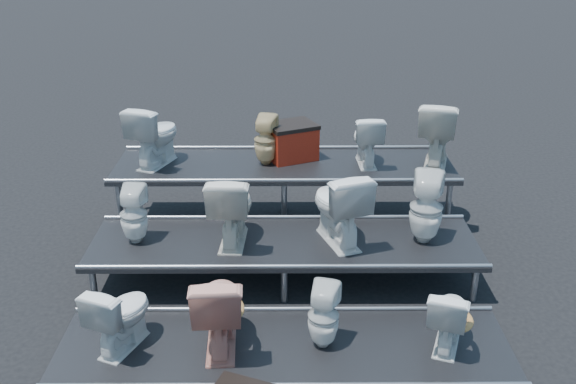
{
  "coord_description": "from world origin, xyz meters",
  "views": [
    {
      "loc": [
        0.01,
        -6.19,
        3.76
      ],
      "look_at": [
        0.04,
        0.1,
        1.0
      ],
      "focal_mm": 40.0,
      "sensor_mm": 36.0,
      "label": 1
    }
  ],
  "objects_px": {
    "toilet_10": "(367,139)",
    "toilet_5": "(231,207)",
    "toilet_9": "(266,140)",
    "red_crate": "(291,143)",
    "toilet_8": "(155,135)",
    "toilet_0": "(121,314)",
    "toilet_2": "(323,316)",
    "toilet_11": "(438,132)",
    "toilet_1": "(219,308)",
    "toilet_3": "(449,316)",
    "toilet_4": "(134,215)",
    "toilet_6": "(338,206)",
    "toilet_7": "(426,208)"
  },
  "relations": [
    {
      "from": "toilet_2",
      "to": "toilet_10",
      "type": "xyz_separation_m",
      "value": [
        0.66,
        2.6,
        0.8
      ]
    },
    {
      "from": "toilet_2",
      "to": "toilet_4",
      "type": "distance_m",
      "value": 2.39
    },
    {
      "from": "toilet_10",
      "to": "toilet_11",
      "type": "relative_size",
      "value": 0.78
    },
    {
      "from": "toilet_0",
      "to": "toilet_5",
      "type": "relative_size",
      "value": 0.85
    },
    {
      "from": "toilet_0",
      "to": "toilet_2",
      "type": "bearing_deg",
      "value": -156.93
    },
    {
      "from": "toilet_9",
      "to": "toilet_4",
      "type": "bearing_deg",
      "value": 58.44
    },
    {
      "from": "toilet_2",
      "to": "toilet_3",
      "type": "distance_m",
      "value": 1.15
    },
    {
      "from": "toilet_0",
      "to": "toilet_9",
      "type": "xyz_separation_m",
      "value": [
        1.26,
        2.6,
        0.77
      ]
    },
    {
      "from": "toilet_5",
      "to": "toilet_11",
      "type": "distance_m",
      "value": 2.8
    },
    {
      "from": "toilet_5",
      "to": "toilet_1",
      "type": "bearing_deg",
      "value": 91.61
    },
    {
      "from": "toilet_0",
      "to": "toilet_11",
      "type": "distance_m",
      "value": 4.35
    },
    {
      "from": "toilet_10",
      "to": "toilet_5",
      "type": "bearing_deg",
      "value": 36.95
    },
    {
      "from": "toilet_1",
      "to": "toilet_8",
      "type": "xyz_separation_m",
      "value": [
        -1.0,
        2.6,
        0.77
      ]
    },
    {
      "from": "toilet_6",
      "to": "toilet_4",
      "type": "bearing_deg",
      "value": -19.1
    },
    {
      "from": "toilet_8",
      "to": "toilet_11",
      "type": "xyz_separation_m",
      "value": [
        3.48,
        0.0,
        0.02
      ]
    },
    {
      "from": "toilet_6",
      "to": "toilet_8",
      "type": "relative_size",
      "value": 1.1
    },
    {
      "from": "toilet_7",
      "to": "toilet_9",
      "type": "relative_size",
      "value": 1.26
    },
    {
      "from": "toilet_2",
      "to": "toilet_4",
      "type": "xyz_separation_m",
      "value": [
        -1.97,
        1.3,
        0.4
      ]
    },
    {
      "from": "toilet_6",
      "to": "toilet_1",
      "type": "bearing_deg",
      "value": 28.88
    },
    {
      "from": "toilet_1",
      "to": "toilet_10",
      "type": "bearing_deg",
      "value": -124.6
    },
    {
      "from": "toilet_3",
      "to": "toilet_4",
      "type": "xyz_separation_m",
      "value": [
        -3.11,
        1.3,
        0.4
      ]
    },
    {
      "from": "toilet_9",
      "to": "red_crate",
      "type": "xyz_separation_m",
      "value": [
        0.32,
        0.19,
        -0.11
      ]
    },
    {
      "from": "toilet_8",
      "to": "toilet_10",
      "type": "bearing_deg",
      "value": -158.58
    },
    {
      "from": "toilet_6",
      "to": "red_crate",
      "type": "distance_m",
      "value": 1.58
    },
    {
      "from": "toilet_1",
      "to": "toilet_9",
      "type": "distance_m",
      "value": 2.72
    },
    {
      "from": "toilet_2",
      "to": "red_crate",
      "type": "height_order",
      "value": "red_crate"
    },
    {
      "from": "red_crate",
      "to": "toilet_5",
      "type": "bearing_deg",
      "value": -138.3
    },
    {
      "from": "toilet_2",
      "to": "toilet_9",
      "type": "distance_m",
      "value": 2.78
    },
    {
      "from": "toilet_5",
      "to": "toilet_6",
      "type": "bearing_deg",
      "value": -177.05
    },
    {
      "from": "toilet_8",
      "to": "toilet_10",
      "type": "relative_size",
      "value": 1.2
    },
    {
      "from": "toilet_0",
      "to": "toilet_2",
      "type": "height_order",
      "value": "toilet_0"
    },
    {
      "from": "toilet_4",
      "to": "toilet_10",
      "type": "height_order",
      "value": "toilet_10"
    },
    {
      "from": "toilet_3",
      "to": "red_crate",
      "type": "distance_m",
      "value": 3.2
    },
    {
      "from": "toilet_2",
      "to": "toilet_11",
      "type": "bearing_deg",
      "value": -103.92
    },
    {
      "from": "toilet_7",
      "to": "toilet_9",
      "type": "height_order",
      "value": "toilet_9"
    },
    {
      "from": "toilet_6",
      "to": "toilet_7",
      "type": "bearing_deg",
      "value": 160.9
    },
    {
      "from": "toilet_10",
      "to": "red_crate",
      "type": "distance_m",
      "value": 0.96
    },
    {
      "from": "toilet_3",
      "to": "red_crate",
      "type": "relative_size",
      "value": 1.12
    },
    {
      "from": "toilet_6",
      "to": "toilet_8",
      "type": "xyz_separation_m",
      "value": [
        -2.17,
        1.3,
        0.36
      ]
    },
    {
      "from": "toilet_7",
      "to": "red_crate",
      "type": "bearing_deg",
      "value": -31.34
    },
    {
      "from": "toilet_8",
      "to": "toilet_11",
      "type": "relative_size",
      "value": 0.94
    },
    {
      "from": "toilet_4",
      "to": "toilet_9",
      "type": "height_order",
      "value": "toilet_9"
    },
    {
      "from": "toilet_6",
      "to": "toilet_8",
      "type": "distance_m",
      "value": 2.55
    },
    {
      "from": "toilet_3",
      "to": "toilet_8",
      "type": "relative_size",
      "value": 0.83
    },
    {
      "from": "toilet_4",
      "to": "toilet_5",
      "type": "height_order",
      "value": "toilet_5"
    },
    {
      "from": "toilet_9",
      "to": "toilet_6",
      "type": "bearing_deg",
      "value": 137.05
    },
    {
      "from": "toilet_9",
      "to": "toilet_2",
      "type": "bearing_deg",
      "value": 117.91
    },
    {
      "from": "toilet_3",
      "to": "toilet_5",
      "type": "bearing_deg",
      "value": -11.8
    },
    {
      "from": "toilet_2",
      "to": "toilet_11",
      "type": "distance_m",
      "value": 3.14
    },
    {
      "from": "toilet_7",
      "to": "toilet_10",
      "type": "xyz_separation_m",
      "value": [
        -0.5,
        1.3,
        0.33
      ]
    }
  ]
}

